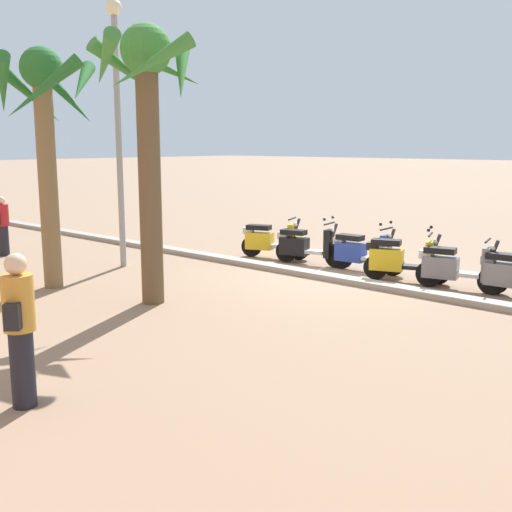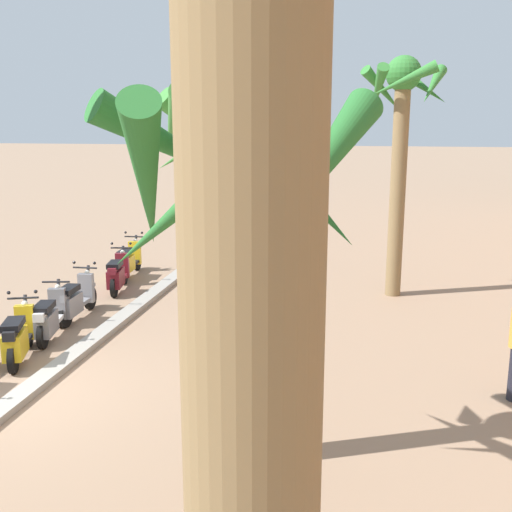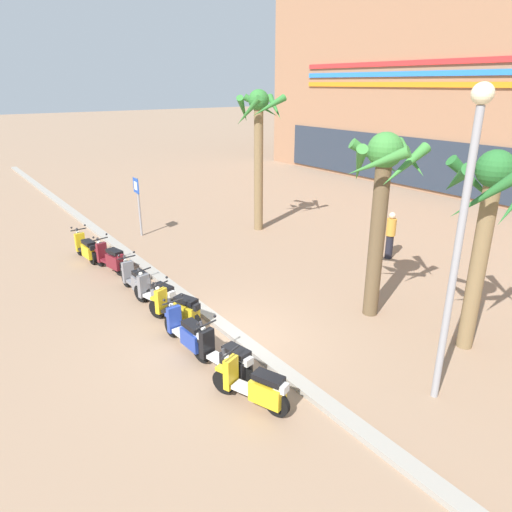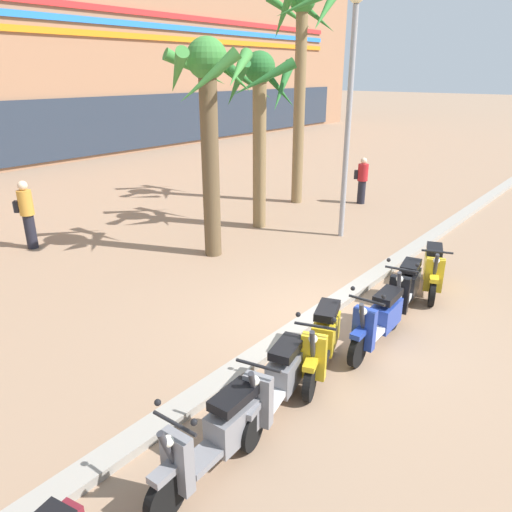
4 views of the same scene
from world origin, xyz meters
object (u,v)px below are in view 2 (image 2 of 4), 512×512
object	(u,v)px
palm_tree_by_mall_entrance	(235,183)
scooter_maroon_mid_centre	(118,274)
scooter_grey_gap_after_mid	(75,300)
scooter_grey_last_in_row	(50,318)
crossing_sign	(235,217)
palm_tree_far_corner	(401,124)
scooter_yellow_far_back	(129,261)
scooter_yellow_tail_end	(18,337)
palm_tree_mid_walkway	(231,234)

from	to	relation	value
palm_tree_by_mall_entrance	scooter_maroon_mid_centre	bearing A→B (deg)	-146.48
scooter_grey_gap_after_mid	scooter_grey_last_in_row	xyz separation A→B (m)	(1.22, 0.09, -0.00)
crossing_sign	palm_tree_far_corner	bearing A→B (deg)	65.10
crossing_sign	palm_tree_by_mall_entrance	world-z (taller)	palm_tree_by_mall_entrance
scooter_maroon_mid_centre	palm_tree_by_mall_entrance	xyz separation A→B (m)	(7.11, 4.71, 3.09)
scooter_yellow_far_back	scooter_grey_last_in_row	world-z (taller)	scooter_yellow_far_back
scooter_yellow_tail_end	crossing_sign	size ratio (longest dim) A/B	0.72
palm_tree_mid_walkway	crossing_sign	bearing A→B (deg)	-167.10
scooter_grey_gap_after_mid	palm_tree_by_mall_entrance	world-z (taller)	palm_tree_by_mall_entrance
scooter_grey_last_in_row	palm_tree_far_corner	size ratio (longest dim) A/B	0.31
palm_tree_by_mall_entrance	palm_tree_mid_walkway	size ratio (longest dim) A/B	1.04
scooter_maroon_mid_centre	scooter_grey_last_in_row	bearing A→B (deg)	1.34
scooter_yellow_far_back	scooter_yellow_tail_end	bearing A→B (deg)	4.52
scooter_grey_gap_after_mid	palm_tree_far_corner	size ratio (longest dim) A/B	0.32
crossing_sign	palm_tree_far_corner	world-z (taller)	palm_tree_far_corner
palm_tree_mid_walkway	scooter_maroon_mid_centre	bearing A→B (deg)	-151.25
crossing_sign	palm_tree_by_mall_entrance	distance (m)	10.72
scooter_maroon_mid_centre	scooter_yellow_tail_end	bearing A→B (deg)	1.74
scooter_grey_gap_after_mid	palm_tree_far_corner	world-z (taller)	palm_tree_far_corner
scooter_grey_last_in_row	scooter_yellow_far_back	bearing A→B (deg)	-175.10
scooter_yellow_tail_end	palm_tree_far_corner	bearing A→B (deg)	130.45
scooter_grey_last_in_row	palm_tree_by_mall_entrance	distance (m)	6.65
scooter_yellow_tail_end	palm_tree_mid_walkway	xyz separation A→B (m)	(4.91, 5.11, 2.95)
scooter_grey_gap_after_mid	scooter_grey_last_in_row	size ratio (longest dim) A/B	1.03
scooter_grey_last_in_row	palm_tree_mid_walkway	size ratio (longest dim) A/B	0.38
scooter_grey_last_in_row	crossing_sign	bearing A→B (deg)	161.22
scooter_yellow_tail_end	crossing_sign	distance (m)	8.17
scooter_maroon_mid_centre	scooter_yellow_tail_end	distance (m)	4.66
scooter_yellow_far_back	scooter_grey_last_in_row	bearing A→B (deg)	4.90
scooter_grey_gap_after_mid	scooter_maroon_mid_centre	bearing A→B (deg)	179.90
scooter_grey_last_in_row	palm_tree_by_mall_entrance	xyz separation A→B (m)	(3.63, 4.63, 3.10)
scooter_yellow_far_back	crossing_sign	size ratio (longest dim) A/B	0.72
palm_tree_by_mall_entrance	palm_tree_mid_walkway	distance (m)	2.52
scooter_maroon_mid_centre	palm_tree_mid_walkway	size ratio (longest dim) A/B	0.37
scooter_grey_gap_after_mid	scooter_yellow_tail_end	size ratio (longest dim) A/B	1.05
scooter_yellow_far_back	scooter_grey_last_in_row	distance (m)	5.04
scooter_yellow_far_back	scooter_yellow_tail_end	world-z (taller)	same
scooter_yellow_far_back	palm_tree_mid_walkway	distance (m)	12.79
scooter_grey_gap_after_mid	palm_tree_far_corner	bearing A→B (deg)	115.82
palm_tree_by_mall_entrance	scooter_grey_last_in_row	bearing A→B (deg)	-128.13
scooter_yellow_far_back	scooter_yellow_tail_end	xyz separation A→B (m)	(6.19, 0.49, 0.02)
scooter_grey_last_in_row	scooter_yellow_tail_end	bearing A→B (deg)	2.92
crossing_sign	palm_tree_mid_walkway	distance (m)	13.18
scooter_yellow_far_back	scooter_yellow_tail_end	size ratio (longest dim) A/B	1.01
scooter_grey_last_in_row	palm_tree_mid_walkway	bearing A→B (deg)	40.32
scooter_yellow_far_back	palm_tree_far_corner	distance (m)	8.12
scooter_yellow_far_back	palm_tree_mid_walkway	xyz separation A→B (m)	(11.10, 5.60, 2.98)
scooter_grey_gap_after_mid	scooter_yellow_tail_end	distance (m)	2.40
scooter_grey_gap_after_mid	palm_tree_mid_walkway	size ratio (longest dim) A/B	0.39
scooter_grey_last_in_row	crossing_sign	world-z (taller)	crossing_sign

